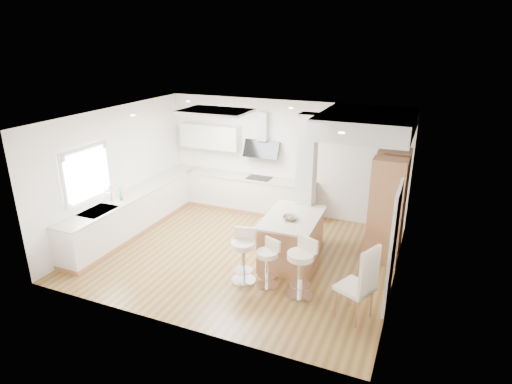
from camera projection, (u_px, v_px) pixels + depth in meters
The scene contains 18 objects.
ground at pixel (241, 253), 8.79m from camera, with size 6.00×6.00×0.00m, color olive.
ceiling at pixel (241, 253), 8.79m from camera, with size 6.00×5.00×0.02m, color white.
wall_back at pixel (283, 158), 10.47m from camera, with size 6.00×0.04×2.80m, color white.
wall_left at pixel (116, 171), 9.40m from camera, with size 0.04×5.00×2.80m, color white.
wall_right at pixel (401, 213), 7.21m from camera, with size 0.04×5.00×2.80m, color white.
skylight at pixel (216, 111), 8.64m from camera, with size 4.10×2.10×0.06m.
window_left at pixel (86, 170), 8.51m from camera, with size 0.06×1.28×1.07m.
doorway_right at pixel (393, 249), 6.84m from camera, with size 0.05×1.00×2.10m.
counter_left at pixel (138, 209), 9.82m from camera, with size 0.63×4.50×1.35m.
counter_back at pixel (245, 183), 10.81m from camera, with size 3.62×0.63×2.50m.
pillar at pixel (306, 182), 8.74m from camera, with size 0.35×0.35×2.80m.
soffit at pixel (367, 123), 8.34m from camera, with size 1.78×2.20×0.40m.
oven_column at pixel (388, 204), 8.51m from camera, with size 0.63×1.21×2.10m.
peninsula at pixel (292, 238), 8.38m from camera, with size 1.08×1.59×1.01m.
bar_stool_a at pixel (243, 253), 7.63m from camera, with size 0.53×0.53×1.00m.
bar_stool_b at pixel (268, 261), 7.48m from camera, with size 0.52×0.52×0.89m.
bar_stool_c at pixel (301, 265), 7.17m from camera, with size 0.63×0.63×1.05m.
dining_chair at pixel (362, 282), 6.51m from camera, with size 0.66×0.66×1.28m.
Camera 1 is at (3.33, -7.08, 4.21)m, focal length 30.00 mm.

